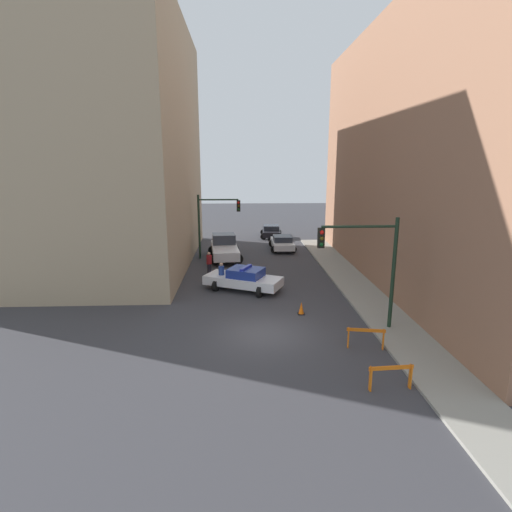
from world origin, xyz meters
TOP-DOWN VIEW (x-y plane):
  - ground_plane at (0.00, 0.00)m, footprint 120.00×120.00m
  - sidewalk_right at (6.20, 0.00)m, footprint 2.40×44.00m
  - building_corner_left at (-12.00, 14.00)m, footprint 14.00×20.00m
  - building_right at (13.40, 8.00)m, footprint 12.00×28.00m
  - traffic_light_near at (4.73, 0.23)m, footprint 3.64×0.35m
  - traffic_light_far at (-3.30, 14.98)m, footprint 3.44×0.35m
  - police_car at (-0.90, 6.44)m, footprint 5.04×3.68m
  - white_truck at (-2.38, 14.84)m, footprint 2.98×5.57m
  - parked_car_near at (2.69, 17.96)m, footprint 2.29×4.31m
  - parked_car_mid at (2.19, 24.19)m, footprint 2.42×4.39m
  - pedestrian_crossing at (-2.29, 6.85)m, footprint 0.51×0.51m
  - pedestrian_corner at (-3.27, 9.91)m, footprint 0.51×0.51m
  - barrier_front at (4.04, -4.86)m, footprint 1.60×0.26m
  - barrier_mid at (4.15, -1.72)m, footprint 1.59×0.41m
  - traffic_cone at (2.03, 2.30)m, footprint 0.36×0.36m

SIDE VIEW (x-z plane):
  - ground_plane at x=0.00m, z-range 0.00..0.00m
  - sidewalk_right at x=6.20m, z-range 0.00..0.12m
  - traffic_cone at x=2.03m, z-range -0.01..0.65m
  - barrier_front at x=4.04m, z-range 0.17..1.07m
  - barrier_mid at x=4.15m, z-range 0.17..1.07m
  - parked_car_near at x=2.69m, z-range 0.02..1.33m
  - parked_car_mid at x=2.19m, z-range 0.02..1.33m
  - police_car at x=-0.90m, z-range -0.04..1.48m
  - pedestrian_crossing at x=-2.29m, z-range 0.03..1.69m
  - pedestrian_corner at x=-3.27m, z-range 0.03..1.69m
  - white_truck at x=-2.38m, z-range -0.04..1.86m
  - traffic_light_far at x=-3.30m, z-range 0.80..6.00m
  - traffic_light_near at x=4.73m, z-range 0.93..6.13m
  - building_right at x=13.40m, z-range 0.00..16.38m
  - building_corner_left at x=-12.00m, z-range 0.00..17.86m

